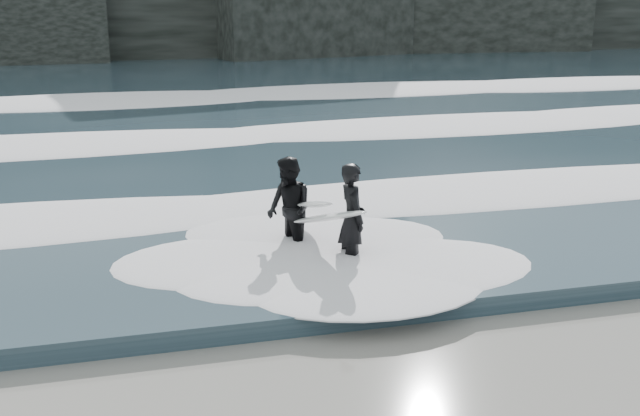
# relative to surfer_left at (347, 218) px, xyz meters

# --- Properties ---
(sea) EXTENTS (90.00, 52.00, 0.30)m
(sea) POSITION_rel_surfer_left_xyz_m (-0.15, 23.71, -0.76)
(sea) COLOR #273944
(sea) RESTS_ON ground
(foam_near) EXTENTS (60.00, 3.20, 0.20)m
(foam_near) POSITION_rel_surfer_left_xyz_m (-0.15, 3.71, -0.51)
(foam_near) COLOR white
(foam_near) RESTS_ON sea
(foam_mid) EXTENTS (60.00, 4.00, 0.24)m
(foam_mid) POSITION_rel_surfer_left_xyz_m (-0.15, 10.71, -0.49)
(foam_mid) COLOR white
(foam_mid) RESTS_ON sea
(foam_far) EXTENTS (60.00, 4.80, 0.30)m
(foam_far) POSITION_rel_surfer_left_xyz_m (-0.15, 19.71, -0.46)
(foam_far) COLOR white
(foam_far) RESTS_ON sea
(surfer_left) EXTENTS (1.19, 2.23, 1.81)m
(surfer_left) POSITION_rel_surfer_left_xyz_m (0.00, 0.00, 0.00)
(surfer_left) COLOR black
(surfer_left) RESTS_ON ground
(surfer_right) EXTENTS (1.26, 2.16, 1.78)m
(surfer_right) POSITION_rel_surfer_left_xyz_m (-0.71, 0.81, -0.02)
(surfer_right) COLOR black
(surfer_right) RESTS_ON ground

